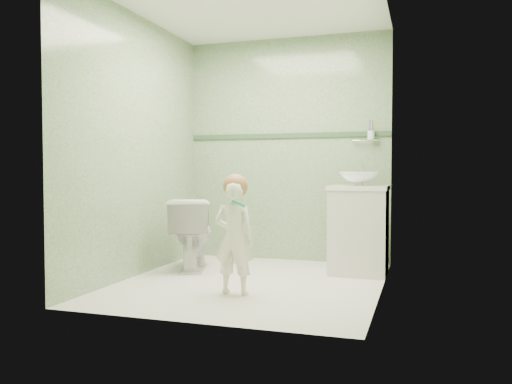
% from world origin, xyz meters
% --- Properties ---
extents(ground, '(2.50, 2.50, 0.00)m').
position_xyz_m(ground, '(0.00, 0.00, 0.00)').
color(ground, white).
rests_on(ground, ground).
extents(room_shell, '(2.50, 2.54, 2.40)m').
position_xyz_m(room_shell, '(0.00, 0.00, 1.20)').
color(room_shell, '#688D64').
rests_on(room_shell, ground).
extents(trim_stripe, '(2.20, 0.02, 0.05)m').
position_xyz_m(trim_stripe, '(0.00, 1.24, 1.35)').
color(trim_stripe, '#345236').
rests_on(trim_stripe, room_shell).
extents(vanity, '(0.52, 0.50, 0.80)m').
position_xyz_m(vanity, '(0.84, 0.70, 0.40)').
color(vanity, beige).
rests_on(vanity, ground).
extents(counter, '(0.54, 0.52, 0.04)m').
position_xyz_m(counter, '(0.84, 0.70, 0.81)').
color(counter, white).
rests_on(counter, vanity).
extents(basin, '(0.37, 0.37, 0.13)m').
position_xyz_m(basin, '(0.84, 0.70, 0.89)').
color(basin, white).
rests_on(basin, counter).
extents(faucet, '(0.03, 0.13, 0.18)m').
position_xyz_m(faucet, '(0.84, 0.89, 0.97)').
color(faucet, silver).
rests_on(faucet, counter).
extents(cup_holder, '(0.26, 0.07, 0.21)m').
position_xyz_m(cup_holder, '(0.89, 1.18, 1.33)').
color(cup_holder, silver).
rests_on(cup_holder, room_shell).
extents(toilet, '(0.58, 0.78, 0.70)m').
position_xyz_m(toilet, '(-0.74, 0.41, 0.35)').
color(toilet, white).
rests_on(toilet, ground).
extents(toddler, '(0.32, 0.22, 0.88)m').
position_xyz_m(toddler, '(0.01, -0.43, 0.44)').
color(toddler, silver).
rests_on(toddler, ground).
extents(hair_cap, '(0.20, 0.20, 0.20)m').
position_xyz_m(hair_cap, '(0.01, -0.41, 0.85)').
color(hair_cap, '#A2683F').
rests_on(hair_cap, toddler).
extents(teal_toothbrush, '(0.11, 0.13, 0.08)m').
position_xyz_m(teal_toothbrush, '(0.08, -0.56, 0.72)').
color(teal_toothbrush, '#07855D').
rests_on(teal_toothbrush, toddler).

